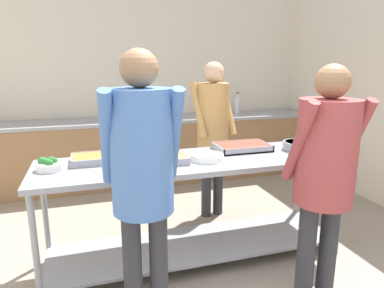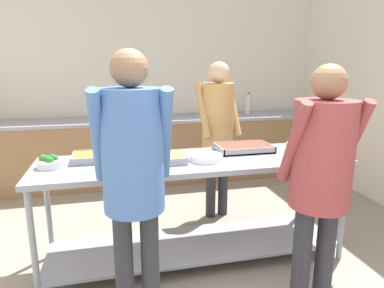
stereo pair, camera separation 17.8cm
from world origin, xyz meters
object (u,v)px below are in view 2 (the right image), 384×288
Objects in this scene: plate_stack at (206,158)px; guest_serving_right at (133,164)px; broccoli_bowl at (50,162)px; water_bottle at (248,104)px; cook_behind_counter at (218,123)px; sauce_pan at (303,147)px; guest_serving_left at (321,167)px; serving_tray_vegetables at (157,159)px; serving_tray_greens at (244,148)px; serving_tray_roast at (98,157)px.

plate_stack is 0.16× the size of guest_serving_right.
broccoli_bowl is 3.18m from water_bottle.
plate_stack is at bearing -113.45° from cook_behind_counter.
sauce_pan is 0.27× the size of guest_serving_left.
broccoli_bowl reaches higher than serving_tray_vegetables.
water_bottle is at bearing 76.20° from guest_serving_left.
water_bottle is (0.89, 1.36, 0.02)m from cook_behind_counter.
serving_tray_greens is 1.28m from guest_serving_right.
sauce_pan is at bearing 4.41° from plate_stack.
guest_serving_right is 5.42× the size of water_bottle.
guest_serving_right is (-1.48, -0.64, 0.14)m from sauce_pan.
sauce_pan is 0.92m from cook_behind_counter.
serving_tray_greens is at bearing 12.84° from serving_tray_vegetables.
sauce_pan is 2.14m from water_bottle.
guest_serving_right is at bearing -109.70° from serving_tray_vegetables.
sauce_pan reaches higher than serving_tray_greens.
water_bottle is at bearing 43.62° from serving_tray_roast.
sauce_pan is (1.26, 0.02, 0.02)m from serving_tray_vegetables.
cook_behind_counter reaches higher than serving_tray_roast.
sauce_pan is at bearing -99.73° from water_bottle.
serving_tray_vegetables is 1.26m from sauce_pan.
cook_behind_counter is at bearing 25.68° from broccoli_bowl.
guest_serving_left is at bearing -114.24° from sauce_pan.
guest_serving_left is (0.54, -0.69, 0.09)m from plate_stack.
serving_tray_vegetables is 0.67m from guest_serving_right.
serving_tray_vegetables is at bearing -179.00° from sauce_pan.
guest_serving_left is at bearing -24.82° from broccoli_bowl.
guest_serving_right reaches higher than serving_tray_roast.
guest_serving_right reaches higher than sauce_pan.
broccoli_bowl is 0.49× the size of serving_tray_roast.
sauce_pan is at bearing 23.29° from guest_serving_right.
broccoli_bowl is at bearing 176.86° from serving_tray_vegetables.
plate_stack is (0.82, -0.21, -0.00)m from serving_tray_roast.
serving_tray_greens is at bearing -113.41° from water_bottle.
broccoli_bowl is at bearing -138.97° from water_bottle.
cook_behind_counter reaches higher than water_bottle.
guest_serving_right reaches higher than plate_stack.
broccoli_bowl reaches higher than plate_stack.
guest_serving_left reaches higher than serving_tray_greens.
water_bottle is at bearing 41.03° from broccoli_bowl.
serving_tray_vegetables is at bearing -167.16° from serving_tray_greens.
guest_serving_left reaches higher than sauce_pan.
guest_serving_left is 0.99× the size of cook_behind_counter.
broccoli_bowl is 1.16m from plate_stack.
cook_behind_counter reaches higher than sauce_pan.
guest_serving_right is (-0.60, -0.57, 0.15)m from plate_stack.
cook_behind_counter is at bearing 46.48° from serving_tray_vegetables.
guest_serving_right is 3.31m from water_bottle.
water_bottle is (0.36, 2.11, 0.12)m from sauce_pan.
guest_serving_right is at bearing -141.50° from serving_tray_greens.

